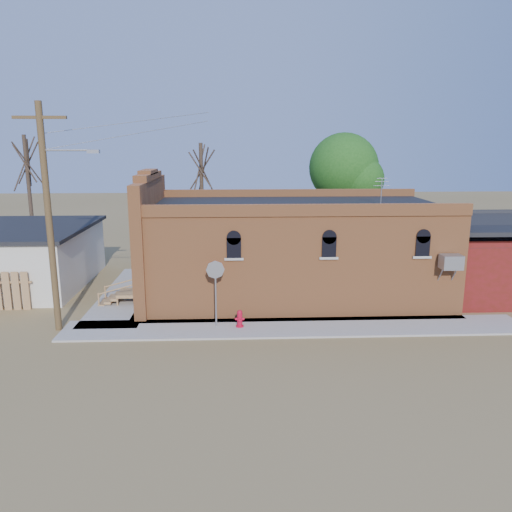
{
  "coord_description": "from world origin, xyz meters",
  "views": [
    {
      "loc": [
        -0.95,
        -18.4,
        7.43
      ],
      "look_at": [
        0.01,
        3.92,
        2.4
      ],
      "focal_mm": 35.0,
      "sensor_mm": 36.0,
      "label": 1
    }
  ],
  "objects_px": {
    "utility_pole": "(50,214)",
    "stop_sign": "(215,276)",
    "fire_hydrant": "(240,319)",
    "brick_bar": "(288,250)",
    "trash_barrel": "(144,293)"
  },
  "relations": [
    {
      "from": "utility_pole",
      "to": "stop_sign",
      "type": "height_order",
      "value": "utility_pole"
    },
    {
      "from": "brick_bar",
      "to": "utility_pole",
      "type": "relative_size",
      "value": 1.82
    },
    {
      "from": "utility_pole",
      "to": "stop_sign",
      "type": "distance_m",
      "value": 6.88
    },
    {
      "from": "utility_pole",
      "to": "trash_barrel",
      "type": "distance_m",
      "value": 6.09
    },
    {
      "from": "fire_hydrant",
      "to": "trash_barrel",
      "type": "bearing_deg",
      "value": 147.36
    },
    {
      "from": "brick_bar",
      "to": "fire_hydrant",
      "type": "height_order",
      "value": "brick_bar"
    },
    {
      "from": "brick_bar",
      "to": "trash_barrel",
      "type": "bearing_deg",
      "value": -171.91
    },
    {
      "from": "brick_bar",
      "to": "stop_sign",
      "type": "distance_m",
      "value": 5.53
    },
    {
      "from": "stop_sign",
      "to": "trash_barrel",
      "type": "relative_size",
      "value": 3.13
    },
    {
      "from": "stop_sign",
      "to": "utility_pole",
      "type": "bearing_deg",
      "value": -165.53
    },
    {
      "from": "brick_bar",
      "to": "trash_barrel",
      "type": "xyz_separation_m",
      "value": [
        -6.94,
        -0.99,
        -1.81
      ]
    },
    {
      "from": "utility_pole",
      "to": "stop_sign",
      "type": "bearing_deg",
      "value": -0.61
    },
    {
      "from": "fire_hydrant",
      "to": "trash_barrel",
      "type": "relative_size",
      "value": 0.8
    },
    {
      "from": "brick_bar",
      "to": "utility_pole",
      "type": "height_order",
      "value": "utility_pole"
    },
    {
      "from": "utility_pole",
      "to": "fire_hydrant",
      "type": "height_order",
      "value": "utility_pole"
    }
  ]
}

